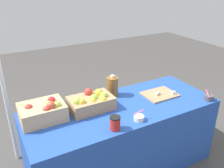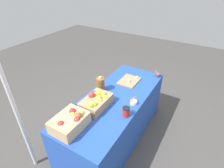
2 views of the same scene
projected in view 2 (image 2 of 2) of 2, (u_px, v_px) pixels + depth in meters
ground_plane at (114, 135)px, 2.83m from camera, size 10.00×10.00×0.00m
table at (115, 117)px, 2.63m from camera, size 1.90×0.76×0.74m
apple_crate_left at (70, 122)px, 1.92m from camera, size 0.39×0.29×0.20m
apple_crate_middle at (97, 101)px, 2.23m from camera, size 0.41×0.27×0.18m
cutting_board_front at (129, 81)px, 2.78m from camera, size 0.34×0.27×0.05m
sample_bowl_near at (134, 102)px, 2.30m from camera, size 0.10×0.09×0.09m
sample_bowl_mid at (157, 75)px, 2.90m from camera, size 0.10×0.10×0.11m
cider_jug at (100, 85)px, 2.51m from camera, size 0.12×0.12×0.23m
coffee_cup at (126, 112)px, 2.09m from camera, size 0.09×0.09×0.12m
tent_pole at (15, 108)px, 1.89m from camera, size 0.04×0.04×1.94m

